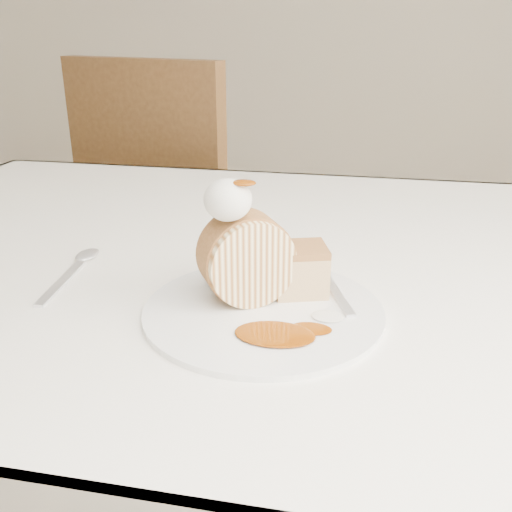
# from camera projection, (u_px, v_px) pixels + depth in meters

# --- Properties ---
(table) EXTENTS (1.40, 0.90, 0.75)m
(table) POSITION_uv_depth(u_px,v_px,m) (284.00, 311.00, 0.81)
(table) COLOR white
(table) RESTS_ON ground
(chair_far) EXTENTS (0.57, 0.57, 0.97)m
(chair_far) POSITION_uv_depth(u_px,v_px,m) (176.00, 212.00, 1.59)
(chair_far) COLOR brown
(chair_far) RESTS_ON ground
(plate) EXTENTS (0.32, 0.32, 0.01)m
(plate) POSITION_uv_depth(u_px,v_px,m) (263.00, 311.00, 0.61)
(plate) COLOR white
(plate) RESTS_ON table
(roulade_slice) EXTENTS (0.11, 0.09, 0.10)m
(roulade_slice) POSITION_uv_depth(u_px,v_px,m) (247.00, 259.00, 0.62)
(roulade_slice) COLOR #FEEBB1
(roulade_slice) RESTS_ON plate
(cake_chunk) EXTENTS (0.07, 0.07, 0.05)m
(cake_chunk) POSITION_uv_depth(u_px,v_px,m) (300.00, 272.00, 0.64)
(cake_chunk) COLOR #A46B3E
(cake_chunk) RESTS_ON plate
(whipped_cream) EXTENTS (0.05, 0.05, 0.04)m
(whipped_cream) POSITION_uv_depth(u_px,v_px,m) (228.00, 200.00, 0.58)
(whipped_cream) COLOR silver
(whipped_cream) RESTS_ON roulade_slice
(caramel_drizzle) EXTENTS (0.02, 0.02, 0.01)m
(caramel_drizzle) POSITION_uv_depth(u_px,v_px,m) (244.00, 177.00, 0.56)
(caramel_drizzle) COLOR #7A3405
(caramel_drizzle) RESTS_ON whipped_cream
(caramel_pool) EXTENTS (0.09, 0.07, 0.00)m
(caramel_pool) POSITION_uv_depth(u_px,v_px,m) (275.00, 334.00, 0.56)
(caramel_pool) COLOR #7A3405
(caramel_pool) RESTS_ON plate
(fork) EXTENTS (0.07, 0.15, 0.00)m
(fork) POSITION_uv_depth(u_px,v_px,m) (336.00, 293.00, 0.64)
(fork) COLOR silver
(fork) RESTS_ON plate
(spoon) EXTENTS (0.04, 0.16, 0.00)m
(spoon) POSITION_uv_depth(u_px,v_px,m) (62.00, 282.00, 0.68)
(spoon) COLOR silver
(spoon) RESTS_ON table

